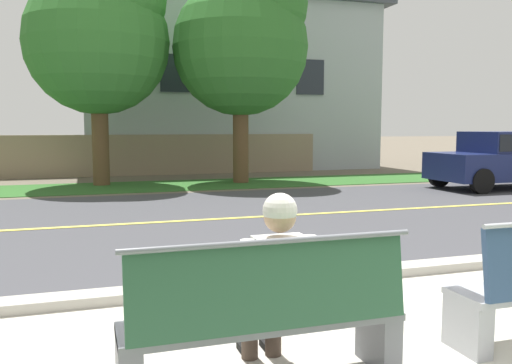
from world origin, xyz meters
TOP-DOWN VIEW (x-y plane):
  - ground_plane at (0.00, 8.00)m, footprint 140.00×140.00m
  - sidewalk_pavement at (0.00, 0.40)m, footprint 44.00×3.60m
  - curb_edge at (0.00, 2.35)m, footprint 44.00×0.30m
  - street_asphalt at (0.00, 6.50)m, footprint 52.00×8.00m
  - road_centre_line at (0.00, 6.50)m, footprint 48.00×0.14m
  - far_verge_grass at (0.00, 12.28)m, footprint 48.00×2.80m
  - bench_left at (-1.22, 0.31)m, footprint 1.83×0.48m
  - seated_person_white at (-1.10, 0.48)m, footprint 0.52×0.68m
  - car_navy_far at (8.72, 8.90)m, footprint 4.30×1.86m
  - shade_tree_left at (-1.72, 12.93)m, footprint 4.01×4.01m
  - shade_tree_centre at (2.28, 12.42)m, footprint 3.98×3.98m
  - garden_wall at (-0.56, 15.94)m, footprint 13.00×0.36m
  - house_across_street at (3.34, 19.14)m, footprint 12.13×6.91m

SIDE VIEW (x-z plane):
  - ground_plane at x=0.00m, z-range 0.00..0.00m
  - street_asphalt at x=0.00m, z-range 0.00..0.01m
  - sidewalk_pavement at x=0.00m, z-range 0.00..0.01m
  - far_verge_grass at x=0.00m, z-range 0.00..0.02m
  - road_centre_line at x=0.00m, z-range 0.01..0.01m
  - curb_edge at x=0.00m, z-range 0.00..0.11m
  - bench_left at x=-1.22m, z-range -0.05..0.96m
  - seated_person_white at x=-1.10m, z-range 0.05..1.30m
  - garden_wall at x=-0.56m, z-range 0.00..1.40m
  - car_navy_far at x=8.72m, z-range 0.08..1.62m
  - house_across_street at x=3.34m, z-range 0.04..7.05m
  - shade_tree_centre at x=2.28m, z-range 0.98..7.54m
  - shade_tree_left at x=-1.72m, z-range 0.99..7.61m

